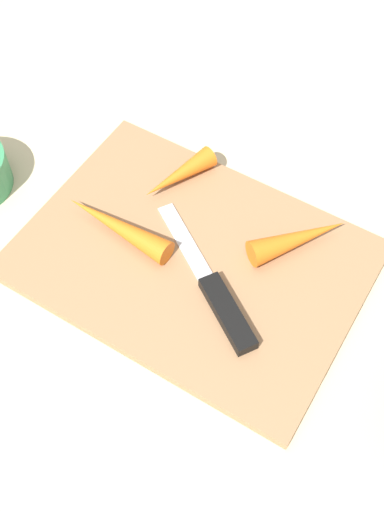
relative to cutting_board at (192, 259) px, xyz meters
The scene contains 6 objects.
ground_plane 0.01m from the cutting_board, ahead, with size 1.40×1.40×0.00m, color #C6B793.
cutting_board is the anchor object (origin of this frame).
knife 0.07m from the cutting_board, 32.38° to the right, with size 0.18×0.13×0.01m.
carrot_longest 0.09m from the cutting_board, 168.79° to the right, with size 0.03×0.03×0.13m, color orange.
carrot_shortest 0.11m from the cutting_board, 129.95° to the left, with size 0.03×0.03×0.09m, color orange.
carrot_medium 0.12m from the cutting_board, 37.91° to the left, with size 0.03×0.03×0.11m, color orange.
Camera 1 is at (0.20, -0.32, 0.58)m, focal length 44.38 mm.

